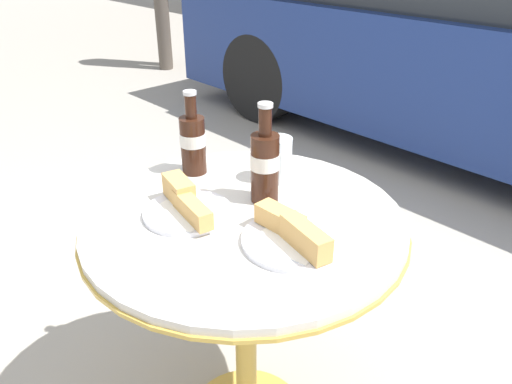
% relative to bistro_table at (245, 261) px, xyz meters
% --- Properties ---
extents(bistro_table, '(0.79, 0.79, 0.75)m').
position_rel_bistro_table_xyz_m(bistro_table, '(0.00, 0.00, 0.00)').
color(bistro_table, gold).
rests_on(bistro_table, ground_plane).
extents(cola_bottle_left, '(0.07, 0.07, 0.26)m').
position_rel_bistro_table_xyz_m(cola_bottle_left, '(-0.02, 0.09, 0.24)').
color(cola_bottle_left, '#33190F').
rests_on(cola_bottle_left, bistro_table).
extents(cola_bottle_right, '(0.07, 0.07, 0.24)m').
position_rel_bistro_table_xyz_m(cola_bottle_right, '(-0.28, 0.06, 0.23)').
color(cola_bottle_right, '#33190F').
rests_on(cola_bottle_right, bistro_table).
extents(drinking_glass, '(0.08, 0.08, 0.12)m').
position_rel_bistro_table_xyz_m(drinking_glass, '(-0.08, 0.20, 0.19)').
color(drinking_glass, silver).
rests_on(drinking_glass, bistro_table).
extents(lunch_plate_near, '(0.23, 0.22, 0.07)m').
position_rel_bistro_table_xyz_m(lunch_plate_near, '(-0.10, -0.10, 0.16)').
color(lunch_plate_near, white).
rests_on(lunch_plate_near, bistro_table).
extents(lunch_plate_far, '(0.24, 0.24, 0.07)m').
position_rel_bistro_table_xyz_m(lunch_plate_far, '(0.17, 0.00, 0.16)').
color(lunch_plate_far, white).
rests_on(lunch_plate_far, bistro_table).
extents(parked_car, '(4.42, 1.73, 1.35)m').
position_rel_bistro_table_xyz_m(parked_car, '(-0.65, 2.71, 0.04)').
color(parked_car, navy).
rests_on(parked_car, ground_plane).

